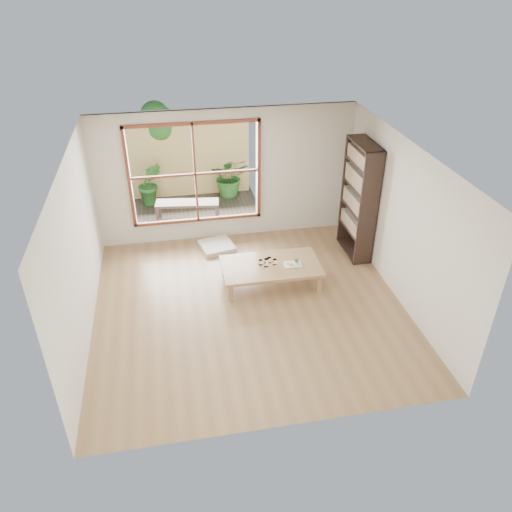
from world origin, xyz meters
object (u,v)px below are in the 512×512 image
Objects in this scene: low_table at (271,267)px; garden_bench at (187,205)px; food_tray at (293,263)px; bookshelf at (359,200)px.

low_table is 2.93m from garden_bench.
low_table is 5.35× the size of food_tray.
bookshelf is at bearing 23.09° from low_table.
food_tray is 3.17m from garden_bench.
low_table is at bearing -56.97° from garden_bench.
low_table is 0.78× the size of bookshelf.
garden_bench is at bearing 124.82° from food_tray.
bookshelf is 3.67m from garden_bench.
bookshelf is (1.81, 0.76, 0.77)m from low_table.
garden_bench is (-1.64, 2.71, -0.01)m from food_tray.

